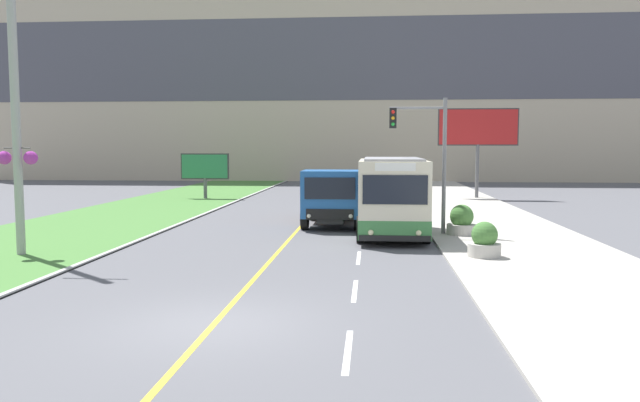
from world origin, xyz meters
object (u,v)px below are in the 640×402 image
Objects in this scene: planter_round_second at (462,222)px; billboard_large at (478,130)px; city_bus at (392,197)px; planter_round_near at (484,241)px; dump_truck at (333,198)px; utility_pole_near at (15,101)px; traffic_light_mast at (427,148)px; billboard_small at (205,168)px.

billboard_large is at bearing 78.87° from planter_round_second.
city_bus is 0.98× the size of billboard_large.
planter_round_near is (-3.63, -23.48, -4.13)m from billboard_large.
dump_truck is 13.28m from utility_pole_near.
dump_truck is 1.03× the size of billboard_large.
utility_pole_near is 30.41m from billboard_large.
city_bus is 5.06× the size of planter_round_second.
planter_round_second reaches higher than planter_round_near.
dump_truck is at bearing 124.69° from planter_round_near.
utility_pole_near is 1.95× the size of traffic_light_mast.
billboard_small is 2.77× the size of planter_round_second.
billboard_large is 18.81m from billboard_small.
billboard_large is (4.99, 18.13, 1.18)m from traffic_light_mast.
city_bus is 2.96m from planter_round_second.
planter_round_near is (14.93, -21.87, -1.57)m from billboard_small.
planter_round_second is at bearing -48.43° from billboard_small.
billboard_small is at bearing 89.65° from utility_pole_near.
billboard_large is at bearing 71.18° from city_bus.
billboard_small is at bearing 125.33° from city_bus.
billboard_large reaches higher than billboard_small.
utility_pole_near is at bearing -157.02° from city_bus.
dump_truck is (-2.53, 2.94, -0.31)m from city_bus.
planter_round_second is at bearing -12.65° from traffic_light_mast.
traffic_light_mast is at bearing 167.35° from planter_round_second.
billboard_small is at bearing 131.57° from planter_round_second.
traffic_light_mast is at bearing -105.39° from billboard_large.
planter_round_near is at bearing -90.01° from planter_round_second.
city_bus is 1.10× the size of traffic_light_mast.
planter_round_second is at bearing -26.27° from dump_truck.
planter_round_near is at bearing -55.68° from billboard_small.
city_bus is at bearing 120.43° from planter_round_near.
city_bus is 1.83× the size of billboard_small.
planter_round_second is at bearing 89.99° from planter_round_near.
dump_truck is 5.08m from traffic_light_mast.
utility_pole_near is at bearing -178.08° from planter_round_near.
billboard_large is 5.50× the size of planter_round_near.
traffic_light_mast is 21.43m from billboard_small.
planter_round_near is at bearing -55.31° from dump_truck.
dump_truck is 1.15× the size of traffic_light_mast.
dump_truck is at bearing -119.43° from billboard_large.
billboard_small is (-9.64, 14.22, 0.86)m from dump_truck.
billboard_small is at bearing 124.32° from planter_round_near.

